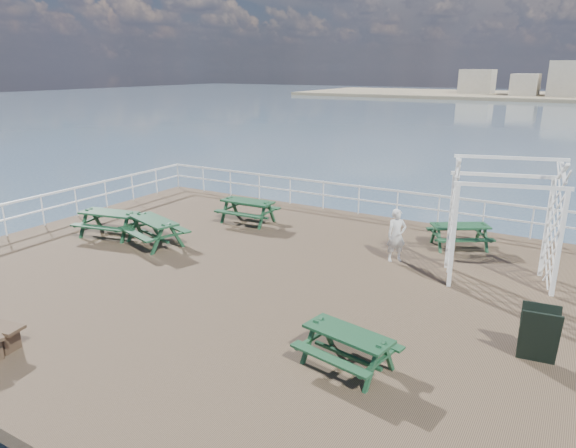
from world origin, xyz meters
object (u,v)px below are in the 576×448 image
at_px(picnic_table_c, 460,231).
at_px(picnic_table_e, 348,342).
at_px(picnic_table_b, 248,207).
at_px(trellis_arbor, 502,228).
at_px(picnic_table_a, 110,218).
at_px(picnic_table_d, 154,226).
at_px(person, 396,235).

relative_size(picnic_table_c, picnic_table_e, 1.16).
xyz_separation_m(picnic_table_b, picnic_table_c, (7.05, 1.05, -0.05)).
height_order(picnic_table_c, trellis_arbor, trellis_arbor).
xyz_separation_m(picnic_table_b, trellis_arbor, (8.45, -1.09, 0.85)).
distance_m(picnic_table_a, picnic_table_b, 4.60).
bearing_deg(trellis_arbor, picnic_table_d, 177.25).
bearing_deg(person, picnic_table_d, 159.00).
distance_m(picnic_table_b, picnic_table_e, 9.49).
relative_size(picnic_table_c, person, 1.41).
bearing_deg(picnic_table_a, person, 4.43).
bearing_deg(picnic_table_e, picnic_table_b, 146.13).
bearing_deg(picnic_table_d, picnic_table_b, 89.21).
height_order(trellis_arbor, person, trellis_arbor).
height_order(picnic_table_b, trellis_arbor, trellis_arbor).
relative_size(picnic_table_e, person, 1.22).
relative_size(picnic_table_a, trellis_arbor, 0.66).
distance_m(picnic_table_e, person, 5.73).
height_order(picnic_table_c, picnic_table_d, picnic_table_d).
bearing_deg(picnic_table_d, trellis_arbor, 31.50).
relative_size(picnic_table_b, picnic_table_c, 0.89).
distance_m(picnic_table_b, person, 5.84).
height_order(picnic_table_b, picnic_table_c, picnic_table_b).
bearing_deg(picnic_table_c, person, -153.76).
bearing_deg(person, trellis_arbor, -41.44).
bearing_deg(picnic_table_c, trellis_arbor, -88.19).
relative_size(picnic_table_a, picnic_table_e, 1.16).
distance_m(picnic_table_c, picnic_table_e, 7.70).
height_order(picnic_table_d, picnic_table_e, picnic_table_d).
xyz_separation_m(picnic_table_a, picnic_table_b, (3.00, 3.49, -0.01)).
xyz_separation_m(picnic_table_d, person, (6.90, 2.37, 0.17)).
bearing_deg(picnic_table_c, picnic_table_a, 172.74).
xyz_separation_m(picnic_table_d, trellis_arbor, (9.61, 2.30, 0.84)).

